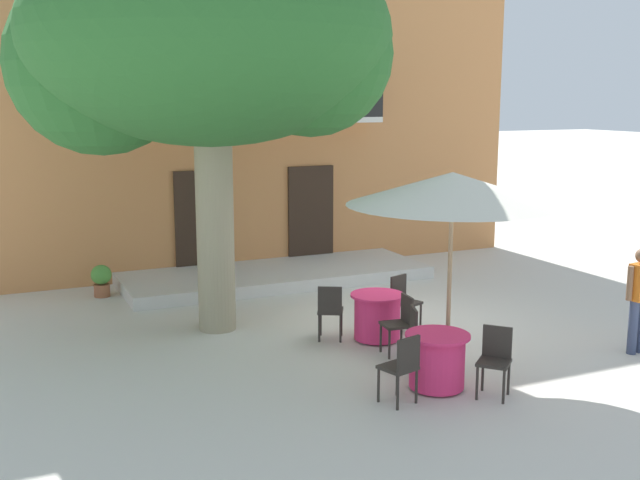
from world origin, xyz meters
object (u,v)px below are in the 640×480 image
Objects in this scene: cafe_chair_near_tree_1 at (330,308)px; cafe_umbrella at (452,190)px; cafe_table_near_tree at (377,316)px; cafe_table_middle at (437,360)px; plane_tree at (204,43)px; pedestrian_near_entrance at (640,295)px; cafe_chair_middle_1 at (495,356)px; cafe_chair_near_tree_2 at (400,320)px; cafe_chair_near_tree_0 at (403,298)px; ground_planter_left at (101,279)px; cafe_chair_middle_0 at (402,365)px; cafe_chair_middle_2 at (421,334)px.

cafe_umbrella reaches higher than cafe_chair_near_tree_1.
cafe_table_middle is at bearing -97.07° from cafe_table_near_tree.
pedestrian_near_entrance is at bearing -34.81° from plane_tree.
cafe_chair_near_tree_2 is at bearing 98.84° from cafe_chair_middle_1.
cafe_chair_near_tree_0 is 2.98m from cafe_umbrella.
cafe_umbrella is 1.79× the size of pedestrian_near_entrance.
plane_tree is 7.22× the size of cafe_chair_near_tree_1.
ground_planter_left is (-2.91, 4.32, -0.18)m from cafe_chair_near_tree_1.
cafe_chair_near_tree_0 reaches higher than cafe_table_middle.
cafe_chair_middle_1 reaches higher than cafe_table_middle.
cafe_chair_near_tree_0 is at bearing 2.26° from cafe_chair_near_tree_1.
cafe_chair_near_tree_1 is 1.45× the size of ground_planter_left.
ground_planter_left is at bearing 120.90° from cafe_umbrella.
cafe_chair_middle_0 is 1.00× the size of cafe_chair_middle_1.
cafe_chair_near_tree_1 is 1.05× the size of cafe_table_middle.
cafe_table_middle is at bearing 179.83° from pedestrian_near_entrance.
cafe_chair_middle_2 is (-0.37, 1.24, 0.00)m from cafe_chair_middle_1.
plane_tree is 4.67m from cafe_umbrella.
cafe_table_near_tree is at bearing 96.04° from cafe_umbrella.
cafe_chair_near_tree_1 is 1.00× the size of cafe_chair_near_tree_2.
cafe_table_middle is 0.77m from cafe_chair_middle_0.
cafe_chair_near_tree_1 is at bearing 148.27° from pedestrian_near_entrance.
plane_tree is 6.09m from cafe_table_middle.
cafe_chair_near_tree_0 and cafe_chair_near_tree_1 have the same top height.
cafe_table_near_tree is 3.99m from pedestrian_near_entrance.
cafe_umbrella is at bearing 31.93° from cafe_chair_middle_0.
cafe_table_middle is (0.43, -2.46, -0.14)m from cafe_chair_near_tree_1.
cafe_chair_near_tree_0 is 1.00× the size of cafe_chair_middle_1.
cafe_chair_middle_1 is at bearing -71.62° from cafe_chair_near_tree_1.
cafe_chair_near_tree_1 is (-1.37, -0.05, 0.00)m from cafe_chair_near_tree_0.
cafe_chair_middle_1 is 0.31× the size of cafe_umbrella.
cafe_chair_near_tree_0 is 1.00× the size of cafe_chair_near_tree_1.
cafe_chair_middle_0 is 0.31× the size of cafe_umbrella.
cafe_chair_middle_0 is 1.28m from cafe_chair_middle_1.
cafe_chair_middle_1 reaches higher than cafe_table_near_tree.
cafe_table_middle is at bearing -110.54° from cafe_chair_near_tree_0.
cafe_table_near_tree reaches higher than ground_planter_left.
cafe_umbrella is at bearing -83.96° from cafe_table_near_tree.
plane_tree is at bearing 145.19° from pedestrian_near_entrance.
cafe_chair_near_tree_0 and cafe_chair_middle_2 have the same top height.
cafe_chair_near_tree_0 is 1.05× the size of cafe_table_middle.
cafe_chair_near_tree_0 and cafe_chair_middle_0 have the same top height.
cafe_chair_middle_1 is (0.29, -2.68, 0.14)m from cafe_table_near_tree.
cafe_chair_middle_2 is 7.01m from ground_planter_left.
cafe_chair_middle_0 is at bearing -111.58° from cafe_table_near_tree.
cafe_table_near_tree is at bearing -153.10° from cafe_chair_near_tree_0.
plane_tree is 4.65m from cafe_chair_near_tree_1.
cafe_chair_middle_2 is at bearing -93.07° from cafe_table_near_tree.
ground_planter_left is (-3.90, 7.29, -0.18)m from cafe_chair_middle_1.
cafe_chair_near_tree_0 and cafe_chair_middle_1 have the same top height.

